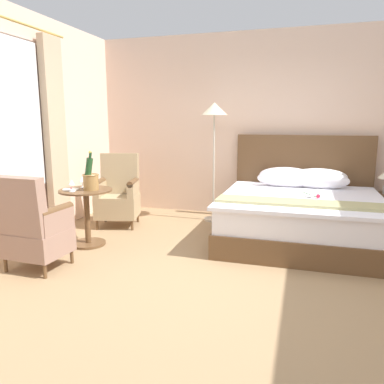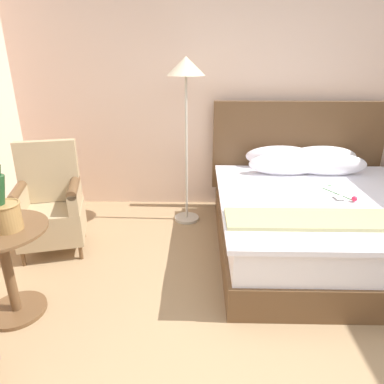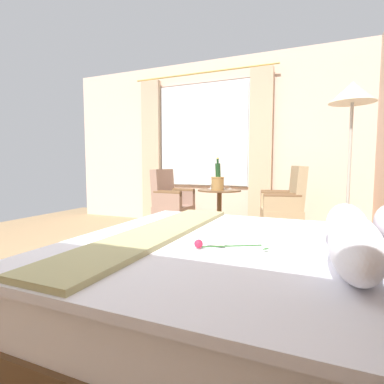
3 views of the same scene
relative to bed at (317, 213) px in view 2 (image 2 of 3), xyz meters
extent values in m
plane|color=#9B7C56|center=(-0.56, -1.58, -0.36)|extent=(7.02, 7.02, 0.00)
cube|color=beige|center=(-0.56, 1.12, 1.07)|extent=(5.64, 0.12, 2.86)
cube|color=brown|center=(0.00, -0.11, -0.22)|extent=(1.89, 1.99, 0.28)
cube|color=white|center=(0.00, -0.11, 0.06)|extent=(1.83, 1.93, 0.28)
cube|color=white|center=(0.00, -0.17, 0.22)|extent=(1.92, 1.87, 0.04)
cube|color=tan|center=(0.00, -0.65, 0.26)|extent=(1.89, 0.36, 0.03)
cube|color=brown|center=(0.00, 0.93, 0.44)|extent=(1.98, 0.08, 1.03)
ellipsoid|color=white|center=(-0.23, 0.73, 0.36)|extent=(0.80, 0.26, 0.26)
ellipsoid|color=white|center=(0.23, 0.73, 0.36)|extent=(0.80, 0.24, 0.25)
ellipsoid|color=white|center=(-0.23, 0.48, 0.35)|extent=(0.79, 0.23, 0.25)
ellipsoid|color=white|center=(0.23, 0.48, 0.35)|extent=(0.80, 0.26, 0.26)
cylinder|color=#2D6628|center=(0.11, -0.12, 0.25)|extent=(0.18, 0.32, 0.01)
sphere|color=#DB2342|center=(0.20, -0.28, 0.27)|extent=(0.05, 0.05, 0.05)
ellipsoid|color=#33702D|center=(0.11, 0.08, 0.26)|extent=(0.05, 0.04, 0.01)
cube|color=white|center=(0.09, -0.21, 0.25)|extent=(0.09, 0.11, 0.00)
cylinder|color=#BBB3A3|center=(-1.29, 0.57, -0.34)|extent=(0.28, 0.28, 0.03)
cylinder|color=#BBB3A3|center=(-1.29, 0.57, 0.46)|extent=(0.03, 0.03, 1.57)
cone|color=beige|center=(-1.29, 0.57, 1.33)|extent=(0.39, 0.39, 0.18)
cylinder|color=brown|center=(-2.50, -1.02, -0.34)|extent=(0.42, 0.42, 0.03)
cylinder|color=brown|center=(-2.50, -1.02, -0.02)|extent=(0.07, 0.07, 0.68)
cylinder|color=#9F7642|center=(-2.42, -1.02, 0.43)|extent=(0.18, 0.18, 0.18)
torus|color=#9F7642|center=(-2.42, -1.02, 0.52)|extent=(0.19, 0.19, 0.02)
cylinder|color=white|center=(-2.42, -1.02, 0.50)|extent=(0.16, 0.16, 0.03)
cylinder|color=brown|center=(-2.74, -0.42, -0.29)|extent=(0.04, 0.04, 0.14)
cylinder|color=brown|center=(-2.25, -0.29, -0.29)|extent=(0.04, 0.04, 0.14)
cylinder|color=brown|center=(-2.84, 0.01, -0.29)|extent=(0.04, 0.04, 0.14)
cylinder|color=brown|center=(-2.36, 0.13, -0.29)|extent=(0.04, 0.04, 0.14)
cube|color=tan|center=(-2.55, -0.14, -0.06)|extent=(0.69, 0.64, 0.31)
cube|color=tan|center=(-2.60, 0.06, 0.39)|extent=(0.57, 0.29, 0.59)
cube|color=tan|center=(-2.78, -0.22, 0.20)|extent=(0.20, 0.48, 0.20)
cylinder|color=brown|center=(-2.78, -0.22, 0.29)|extent=(0.20, 0.48, 0.09)
cube|color=tan|center=(-2.31, -0.10, 0.20)|extent=(0.20, 0.48, 0.20)
cylinder|color=brown|center=(-2.31, -0.10, 0.29)|extent=(0.20, 0.48, 0.09)
camera|label=1|loc=(0.01, -4.91, 1.16)|focal=35.00mm
camera|label=2|loc=(-1.15, -3.03, 1.42)|focal=32.00mm
camera|label=3|loc=(1.69, 0.32, 0.70)|focal=28.00mm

